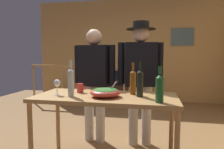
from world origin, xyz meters
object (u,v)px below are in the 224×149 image
object	(u,v)px
framed_picture	(182,37)
wine_bottle_amber	(133,81)
wine_bottle_dark	(140,82)
person_standing_left	(94,76)
wine_bottle_green	(160,88)
tv_console	(119,93)
flat_screen_tv	(119,76)
mug_red	(80,88)
serving_table	(106,103)
stair_railing	(114,79)
salad_bowl	(105,92)
wine_glass	(57,84)
wine_bottle_clear	(71,82)
person_standing_right	(140,72)

from	to	relation	value
framed_picture	wine_bottle_amber	size ratio (longest dim) A/B	1.57
wine_bottle_dark	person_standing_left	xyz separation A→B (m)	(-0.69, 0.67, -0.01)
wine_bottle_green	wine_bottle_amber	bearing A→B (deg)	128.08
person_standing_left	framed_picture	bearing A→B (deg)	-107.58
tv_console	framed_picture	bearing A→B (deg)	10.37
flat_screen_tv	mug_red	world-z (taller)	mug_red
serving_table	person_standing_left	bearing A→B (deg)	115.57
wine_bottle_green	tv_console	bearing A→B (deg)	105.49
mug_red	stair_railing	bearing A→B (deg)	92.25
salad_bowl	wine_bottle_amber	bearing A→B (deg)	37.55
salad_bowl	wine_bottle_green	world-z (taller)	wine_bottle_green
stair_railing	wine_bottle_dark	bearing A→B (deg)	-73.36
tv_console	flat_screen_tv	xyz separation A→B (m)	(0.00, -0.03, 0.45)
wine_bottle_green	wine_bottle_dark	world-z (taller)	wine_bottle_dark
serving_table	wine_glass	xyz separation A→B (m)	(-0.53, -0.08, 0.20)
tv_console	wine_bottle_dark	size ratio (longest dim) A/B	2.42
wine_bottle_clear	wine_glass	bearing A→B (deg)	163.86
wine_bottle_dark	wine_bottle_clear	distance (m)	0.72
tv_console	person_standing_right	distance (m)	2.74
stair_railing	flat_screen_tv	size ratio (longest dim) A/B	6.78
stair_railing	person_standing_left	size ratio (longest dim) A/B	2.00
stair_railing	wine_bottle_dark	xyz separation A→B (m)	(0.79, -2.64, 0.29)
wine_bottle_clear	mug_red	world-z (taller)	wine_bottle_clear
flat_screen_tv	salad_bowl	distance (m)	3.28
framed_picture	serving_table	xyz separation A→B (m)	(-1.19, -3.49, -0.97)
salad_bowl	person_standing_right	bearing A→B (deg)	67.62
wine_glass	wine_bottle_clear	size ratio (longest dim) A/B	0.45
wine_bottle_dark	wine_bottle_clear	xyz separation A→B (m)	(-0.71, -0.13, 0.01)
wine_bottle_clear	mug_red	bearing A→B (deg)	85.59
person_standing_left	stair_railing	bearing A→B (deg)	-76.38
stair_railing	serving_table	bearing A→B (deg)	-80.86
stair_railing	person_standing_right	size ratio (longest dim) A/B	1.90
flat_screen_tv	wine_bottle_amber	size ratio (longest dim) A/B	1.34
tv_console	flat_screen_tv	size ratio (longest dim) A/B	1.91
salad_bowl	mug_red	bearing A→B (deg)	151.53
wine_glass	wine_bottle_green	distance (m)	1.09
framed_picture	wine_bottle_dark	size ratio (longest dim) A/B	1.49
framed_picture	wine_bottle_amber	xyz separation A→B (m)	(-0.91, -3.37, -0.75)
tv_console	wine_bottle_clear	size ratio (longest dim) A/B	2.36
serving_table	person_standing_right	world-z (taller)	person_standing_right
person_standing_left	mug_red	bearing A→B (deg)	100.43
wine_glass	mug_red	distance (m)	0.28
salad_bowl	wine_glass	distance (m)	0.54
wine_glass	wine_bottle_dark	distance (m)	0.89
tv_console	person_standing_left	distance (m)	2.63
wine_bottle_dark	person_standing_right	xyz separation A→B (m)	(-0.04, 0.67, 0.05)
framed_picture	salad_bowl	size ratio (longest dim) A/B	1.75
mug_red	person_standing_right	xyz separation A→B (m)	(0.65, 0.57, 0.15)
framed_picture	flat_screen_tv	bearing A→B (deg)	-168.55
serving_table	salad_bowl	size ratio (longest dim) A/B	4.78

